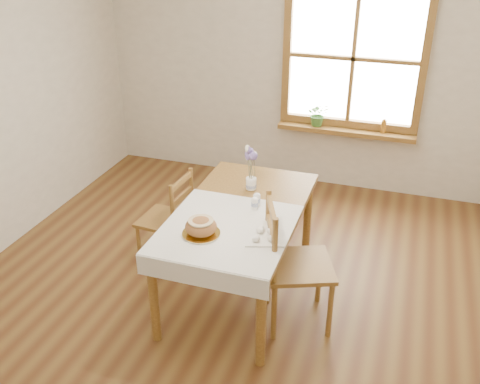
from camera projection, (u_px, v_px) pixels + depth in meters
The scene contains 18 objects.
ground at pixel (228, 311), 4.16m from camera, with size 5.00×5.00×0.00m, color brown.
room_walls at pixel (225, 99), 3.37m from camera, with size 4.60×5.10×2.65m.
window at pixel (353, 58), 5.43m from camera, with size 1.46×0.08×1.46m.
window_sill at pixel (346, 131), 5.73m from camera, with size 1.46×0.20×0.05m.
dining_table at pixel (240, 219), 4.11m from camera, with size 0.90×1.60×0.75m.
table_linen at pixel (227, 229), 3.81m from camera, with size 0.91×0.99×0.01m, color silver.
chair_left at pixel (165, 218), 4.59m from camera, with size 0.40×0.42×0.86m, color olive, non-canonical shape.
chair_right at pixel (299, 264), 3.86m from camera, with size 0.47×0.49×1.01m, color olive, non-canonical shape.
bread_plate at pixel (201, 234), 3.72m from camera, with size 0.26×0.26×0.01m, color white.
bread_loaf at pixel (201, 225), 3.69m from camera, with size 0.22×0.22×0.12m, color #A36839.
egg_napkin at pixel (264, 238), 3.68m from camera, with size 0.26×0.22×0.01m, color silver.
eggs at pixel (264, 234), 3.66m from camera, with size 0.20×0.18×0.04m, color white, non-canonical shape.
salt_shaker at pixel (257, 199), 4.08m from camera, with size 0.06×0.06×0.10m, color white.
pepper_shaker at pixel (255, 203), 4.03m from camera, with size 0.05×0.05×0.10m, color white.
flower_vase at pixel (251, 184), 4.34m from camera, with size 0.09×0.09×0.10m, color white.
lavender_bouquet at pixel (251, 163), 4.25m from camera, with size 0.15×0.15×0.29m, color #6C579B, non-canonical shape.
potted_plant at pixel (318, 117), 5.76m from camera, with size 0.23×0.25×0.20m, color #3D6E2C.
amber_bottle at pixel (384, 126), 5.57m from camera, with size 0.05×0.05×0.15m, color #9F641D.
Camera 1 is at (1.12, -3.07, 2.73)m, focal length 40.00 mm.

